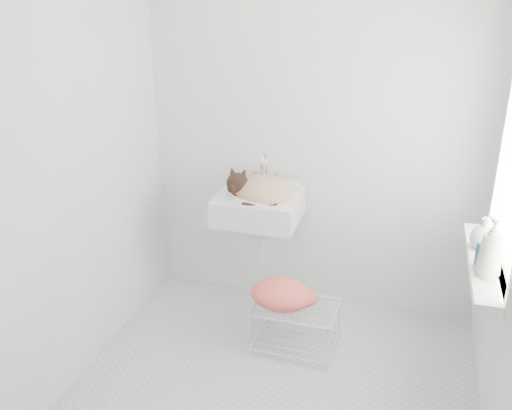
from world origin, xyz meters
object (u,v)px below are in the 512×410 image
(wire_rack, at_px, (295,325))
(bottle_b, at_px, (485,266))
(cat, at_px, (260,190))
(bottle_c, at_px, (482,248))
(sink, at_px, (259,195))
(bottle_a, at_px, (487,276))

(wire_rack, bearing_deg, bottle_b, -16.24)
(cat, distance_m, bottle_b, 1.42)
(bottle_b, height_order, bottle_c, bottle_c)
(sink, distance_m, bottle_c, 1.36)
(bottle_c, bearing_deg, wire_rack, 175.23)
(cat, bearing_deg, bottle_b, -26.26)
(cat, relative_size, bottle_b, 2.38)
(sink, distance_m, bottle_b, 1.43)
(sink, distance_m, bottle_a, 1.48)
(wire_rack, bearing_deg, bottle_c, -4.77)
(sink, height_order, wire_rack, sink)
(sink, relative_size, bottle_a, 2.14)
(bottle_b, relative_size, bottle_c, 0.99)
(cat, distance_m, bottle_a, 1.46)
(bottle_b, bearing_deg, wire_rack, 163.76)
(cat, distance_m, wire_rack, 0.86)
(wire_rack, bearing_deg, cat, 135.04)
(bottle_a, distance_m, bottle_c, 0.30)
(bottle_b, bearing_deg, cat, 155.13)
(bottle_b, bearing_deg, bottle_a, -90.00)
(bottle_b, bearing_deg, sink, 154.75)
(sink, relative_size, bottle_c, 3.01)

